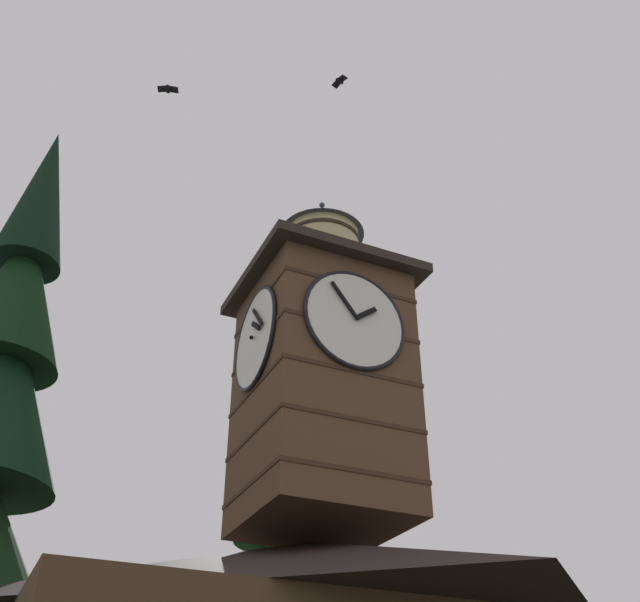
{
  "coord_description": "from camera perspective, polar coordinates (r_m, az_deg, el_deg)",
  "views": [
    {
      "loc": [
        5.24,
        15.33,
        1.94
      ],
      "look_at": [
        -1.37,
        1.12,
        12.15
      ],
      "focal_mm": 42.46,
      "sensor_mm": 36.0,
      "label": 1
    }
  ],
  "objects": [
    {
      "name": "clock_tower",
      "position": [
        18.12,
        0.14,
        -5.25
      ],
      "size": [
        4.09,
        4.09,
        9.02
      ],
      "color": "brown",
      "rests_on": "building_main"
    },
    {
      "name": "flying_bird_high",
      "position": [
        20.88,
        1.49,
        16.24
      ],
      "size": [
        0.28,
        0.49,
        0.14
      ],
      "color": "black"
    },
    {
      "name": "flying_bird_low",
      "position": [
        20.8,
        -11.38,
        15.38
      ],
      "size": [
        0.57,
        0.37,
        0.15
      ],
      "color": "black"
    }
  ]
}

